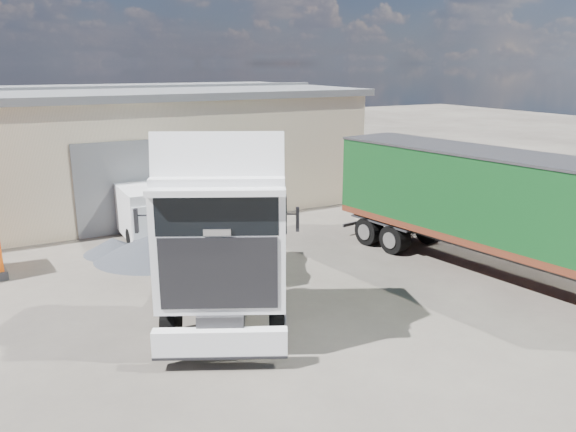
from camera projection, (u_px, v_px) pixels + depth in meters
name	position (u px, v px, depth m)	size (l,w,h in m)	color
ground	(298.00, 320.00, 14.51)	(120.00, 120.00, 0.00)	black
warehouse	(5.00, 152.00, 24.77)	(30.60, 12.60, 5.42)	beige
brick_boundary_wall	(463.00, 186.00, 24.47)	(0.35, 26.00, 2.50)	brown
tractor_unit	(226.00, 241.00, 14.00)	(5.80, 7.89, 5.06)	black
box_trailer	(496.00, 201.00, 17.24)	(4.30, 11.77, 3.83)	#2D2D30
panel_van	(144.00, 207.00, 21.72)	(2.07, 4.93, 2.01)	black
gravel_heap	(157.00, 245.00, 19.14)	(5.56, 5.56, 0.91)	#21252C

